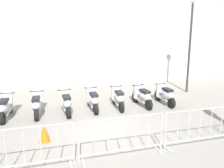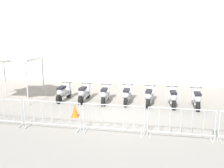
{
  "view_description": "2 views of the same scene",
  "coord_description": "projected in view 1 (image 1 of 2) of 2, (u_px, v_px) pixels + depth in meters",
  "views": [
    {
      "loc": [
        -2.4,
        -6.46,
        2.95
      ],
      "look_at": [
        1.16,
        2.04,
        1.03
      ],
      "focal_mm": 34.49,
      "sensor_mm": 36.0,
      "label": 1
    },
    {
      "loc": [
        0.34,
        -10.25,
        3.58
      ],
      "look_at": [
        -0.55,
        2.08,
        0.95
      ],
      "focal_mm": 39.91,
      "sensor_mm": 36.0,
      "label": 2
    }
  ],
  "objects": [
    {
      "name": "motorcycle_3",
      "position": [
        93.0,
        100.0,
        9.0
      ],
      "size": [
        0.58,
        1.73,
        1.24
      ],
      "color": "black",
      "rests_on": "ground"
    },
    {
      "name": "motorcycle_6",
      "position": [
        165.0,
        95.0,
        9.83
      ],
      "size": [
        0.6,
        1.72,
        1.24
      ],
      "color": "black",
      "rests_on": "ground"
    },
    {
      "name": "traffic_cone",
      "position": [
        44.0,
        133.0,
        6.27
      ],
      "size": [
        0.32,
        0.32,
        0.55
      ],
      "primitive_type": "cone",
      "color": "orange",
      "rests_on": "ground"
    },
    {
      "name": "ground_plane",
      "position": [
        104.0,
        127.0,
        7.34
      ],
      "size": [
        120.0,
        120.0,
        0.0
      ],
      "primitive_type": "plane",
      "color": "gray"
    },
    {
      "name": "barrier_segment_1",
      "position": [
        24.0,
        150.0,
        4.78
      ],
      "size": [
        2.22,
        0.67,
        1.07
      ],
      "color": "#B2B5B7",
      "rests_on": "ground"
    },
    {
      "name": "motorcycle_4",
      "position": [
        118.0,
        98.0,
        9.29
      ],
      "size": [
        0.66,
        1.72,
        1.24
      ],
      "color": "black",
      "rests_on": "ground"
    },
    {
      "name": "street_lamp",
      "position": [
        190.0,
        37.0,
        11.7
      ],
      "size": [
        0.36,
        0.36,
        5.02
      ],
      "color": "#2D332D",
      "rests_on": "ground"
    },
    {
      "name": "motorcycle_5",
      "position": [
        143.0,
        97.0,
        9.56
      ],
      "size": [
        0.56,
        1.72,
        1.24
      ],
      "color": "black",
      "rests_on": "ground"
    },
    {
      "name": "motorcycle_1",
      "position": [
        37.0,
        105.0,
        8.36
      ],
      "size": [
        0.59,
        1.72,
        1.24
      ],
      "color": "black",
      "rests_on": "ground"
    },
    {
      "name": "motorcycle_2",
      "position": [
        66.0,
        103.0,
        8.6
      ],
      "size": [
        0.56,
        1.73,
        1.24
      ],
      "color": "black",
      "rests_on": "ground"
    },
    {
      "name": "motorcycle_0",
      "position": [
        5.0,
        107.0,
        8.03
      ],
      "size": [
        0.63,
        1.72,
        1.24
      ],
      "color": "black",
      "rests_on": "ground"
    },
    {
      "name": "building_facade",
      "position": [
        73.0,
        1.0,
        13.61
      ],
      "size": [
        28.09,
        5.55,
        10.65
      ],
      "primitive_type": "cube",
      "rotation": [
        0.0,
        0.0,
        -0.11
      ],
      "color": "beige",
      "rests_on": "ground"
    },
    {
      "name": "barrier_segment_2",
      "position": [
        122.0,
        137.0,
        5.42
      ],
      "size": [
        2.22,
        0.67,
        1.07
      ],
      "color": "#B2B5B7",
      "rests_on": "ground"
    },
    {
      "name": "barrier_segment_3",
      "position": [
        200.0,
        127.0,
        6.05
      ],
      "size": [
        2.22,
        0.67,
        1.07
      ],
      "color": "#B2B5B7",
      "rests_on": "ground"
    }
  ]
}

